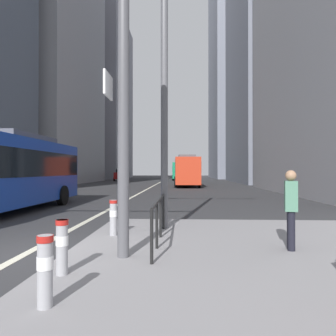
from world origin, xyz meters
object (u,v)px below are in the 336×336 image
object	(u,v)px
car_receding_near	(183,176)
bollard_right	(62,244)
bollard_left	(45,267)
traffic_signal_gantry	(23,50)
city_bus_red_distant	(180,170)
car_oncoming_mid	(121,175)
pedestrian_walking	(291,206)
city_bus_red_receding	(186,170)
bollard_back	(113,216)
street_lamp_post	(164,47)

from	to	relation	value
car_receding_near	bollard_right	world-z (taller)	car_receding_near
bollard_left	traffic_signal_gantry	bearing A→B (deg)	122.78
city_bus_red_distant	bollard_left	bearing A→B (deg)	-91.17
car_oncoming_mid	car_receding_near	bearing A→B (deg)	-29.90
traffic_signal_gantry	bollard_right	bearing A→B (deg)	-41.53
bollard_left	bollard_right	bearing A→B (deg)	102.11
pedestrian_walking	traffic_signal_gantry	bearing A→B (deg)	-172.45
city_bus_red_receding	bollard_back	xyz separation A→B (m)	(-2.13, -28.03, -1.19)
traffic_signal_gantry	pedestrian_walking	bearing A→B (deg)	7.55
traffic_signal_gantry	street_lamp_post	xyz separation A→B (m)	(2.55, 2.97, 1.19)
city_bus_red_receding	bollard_right	xyz separation A→B (m)	(-2.28, -31.01, -1.21)
city_bus_red_distant	bollard_back	size ratio (longest dim) A/B	12.90
bollard_back	traffic_signal_gantry	bearing A→B (deg)	-124.29
street_lamp_post	bollard_back	world-z (taller)	street_lamp_post
city_bus_red_receding	car_receding_near	distance (m)	11.30
bollard_right	bollard_back	bearing A→B (deg)	87.07
bollard_right	pedestrian_walking	distance (m)	4.49
car_oncoming_mid	bollard_back	xyz separation A→B (m)	(8.70, -45.36, -0.35)
car_oncoming_mid	traffic_signal_gantry	size ratio (longest dim) A/B	0.68
city_bus_red_distant	bollard_right	size ratio (longest dim) A/B	13.31
city_bus_red_receding	pedestrian_walking	bearing A→B (deg)	-86.40
city_bus_red_distant	traffic_signal_gantry	size ratio (longest dim) A/B	1.90
city_bus_red_distant	car_receding_near	size ratio (longest dim) A/B	2.77
car_oncoming_mid	car_receding_near	distance (m)	12.17
street_lamp_post	bollard_left	size ratio (longest dim) A/B	9.30
pedestrian_walking	street_lamp_post	bearing A→B (deg)	140.43
city_bus_red_receding	bollard_right	size ratio (longest dim) A/B	12.79
traffic_signal_gantry	bollard_right	distance (m)	3.81
city_bus_red_receding	car_receding_near	size ratio (longest dim) A/B	2.66
city_bus_red_receding	bollard_right	world-z (taller)	city_bus_red_receding
car_receding_near	pedestrian_walking	world-z (taller)	car_receding_near
car_oncoming_mid	bollard_right	xyz separation A→B (m)	(8.55, -48.34, -0.36)
city_bus_red_distant	bollard_back	xyz separation A→B (m)	(-1.21, -50.24, -1.19)
street_lamp_post	pedestrian_walking	bearing A→B (deg)	-39.57
city_bus_red_distant	car_oncoming_mid	bearing A→B (deg)	-153.78
traffic_signal_gantry	bollard_back	world-z (taller)	traffic_signal_gantry
car_oncoming_mid	pedestrian_walking	distance (m)	48.29
city_bus_red_distant	city_bus_red_receding	bearing A→B (deg)	-87.64
car_oncoming_mid	traffic_signal_gantry	distance (m)	47.97
city_bus_red_receding	bollard_back	world-z (taller)	city_bus_red_receding
city_bus_red_receding	traffic_signal_gantry	xyz separation A→B (m)	(-3.45, -29.97, 2.26)
city_bus_red_receding	pedestrian_walking	xyz separation A→B (m)	(1.84, -29.27, -0.78)
street_lamp_post	bollard_left	distance (m)	7.05
city_bus_red_receding	street_lamp_post	world-z (taller)	street_lamp_post
traffic_signal_gantry	bollard_back	xyz separation A→B (m)	(1.32, 1.94, -3.46)
car_oncoming_mid	traffic_signal_gantry	world-z (taller)	traffic_signal_gantry
pedestrian_walking	bollard_left	bearing A→B (deg)	-143.04
city_bus_red_distant	street_lamp_post	world-z (taller)	street_lamp_post
traffic_signal_gantry	bollard_right	world-z (taller)	traffic_signal_gantry
bollard_back	bollard_left	bearing A→B (deg)	-88.63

